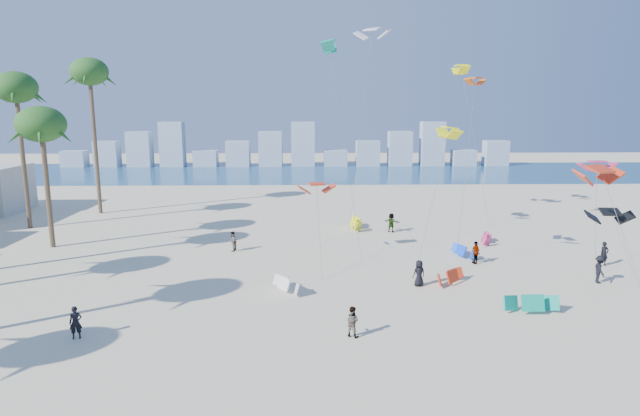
{
  "coord_description": "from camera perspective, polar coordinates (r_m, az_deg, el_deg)",
  "views": [
    {
      "loc": [
        2.12,
        -19.54,
        11.37
      ],
      "look_at": [
        3.0,
        16.0,
        4.5
      ],
      "focal_mm": 29.74,
      "sensor_mm": 36.0,
      "label": 1
    }
  ],
  "objects": [
    {
      "name": "ground",
      "position": [
        22.71,
        -6.97,
        -19.2
      ],
      "size": [
        220.0,
        220.0,
        0.0
      ],
      "primitive_type": "plane",
      "color": "beige",
      "rests_on": "ground"
    },
    {
      "name": "ocean",
      "position": [
        92.26,
        -2.73,
        3.85
      ],
      "size": [
        220.0,
        220.0,
        0.0
      ],
      "primitive_type": "plane",
      "color": "navy",
      "rests_on": "ground"
    },
    {
      "name": "kitesurfer_near",
      "position": [
        29.4,
        -24.8,
        -11.13
      ],
      "size": [
        0.69,
        0.55,
        1.66
      ],
      "primitive_type": "imported",
      "rotation": [
        0.0,
        0.0,
        0.28
      ],
      "color": "black",
      "rests_on": "ground"
    },
    {
      "name": "kitesurfer_mid",
      "position": [
        27.08,
        3.45,
        -12.08
      ],
      "size": [
        0.96,
        0.89,
        1.58
      ],
      "primitive_type": "imported",
      "rotation": [
        0.0,
        0.0,
        2.64
      ],
      "color": "gray",
      "rests_on": "ground"
    },
    {
      "name": "kitesurfers_far",
      "position": [
        41.06,
        13.57,
        -4.19
      ],
      "size": [
        28.07,
        15.87,
        1.85
      ],
      "color": "black",
      "rests_on": "ground"
    },
    {
      "name": "grounded_kites",
      "position": [
        39.44,
        10.98,
        -5.33
      ],
      "size": [
        18.25,
        23.2,
        1.02
      ],
      "color": "white",
      "rests_on": "ground"
    },
    {
      "name": "flying_kites",
      "position": [
        42.57,
        15.9,
        10.88
      ],
      "size": [
        31.19,
        33.0,
        18.67
      ],
      "color": "red",
      "rests_on": "ground"
    },
    {
      "name": "distant_skyline",
      "position": [
        101.93,
        -3.3,
        6.26
      ],
      "size": [
        85.0,
        3.0,
        8.4
      ],
      "color": "#9EADBF",
      "rests_on": "ground"
    }
  ]
}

